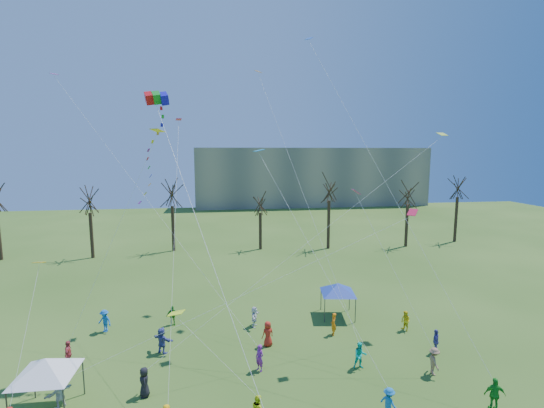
{
  "coord_description": "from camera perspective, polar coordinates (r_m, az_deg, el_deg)",
  "views": [
    {
      "loc": [
        -2.16,
        -16.68,
        14.03
      ],
      "look_at": [
        0.86,
        5.0,
        11.0
      ],
      "focal_mm": 25.0,
      "sensor_mm": 36.0,
      "label": 1
    }
  ],
  "objects": [
    {
      "name": "bare_tree_row",
      "position": [
        53.62,
        -1.06,
        0.72
      ],
      "size": [
        71.06,
        7.74,
        11.03
      ],
      "color": "black",
      "rests_on": "ground"
    },
    {
      "name": "small_kites_aloft",
      "position": [
        27.08,
        -3.34,
        6.55
      ],
      "size": [
        32.24,
        19.32,
        32.54
      ],
      "color": "yellow",
      "rests_on": "ground"
    },
    {
      "name": "canopy_tent_blue",
      "position": [
        33.55,
        9.9,
        -12.38
      ],
      "size": [
        3.86,
        3.86,
        2.93
      ],
      "color": "#3F3F44",
      "rests_on": "ground"
    },
    {
      "name": "distant_building",
      "position": [
        101.81,
        5.83,
        4.17
      ],
      "size": [
        60.0,
        14.0,
        15.0
      ],
      "primitive_type": "cube",
      "color": "gray",
      "rests_on": "ground"
    },
    {
      "name": "festival_crowd",
      "position": [
        26.71,
        -3.84,
        -21.65
      ],
      "size": [
        26.12,
        13.67,
        1.86
      ],
      "color": "red",
      "rests_on": "ground"
    },
    {
      "name": "big_box_kite",
      "position": [
        25.64,
        -17.11,
        6.78
      ],
      "size": [
        3.96,
        7.08,
        20.4
      ],
      "color": "red",
      "rests_on": "ground"
    },
    {
      "name": "canopy_tent_white",
      "position": [
        25.14,
        -30.9,
        -20.27
      ],
      "size": [
        4.14,
        4.14,
        3.1
      ],
      "color": "#3F3F44",
      "rests_on": "ground"
    }
  ]
}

